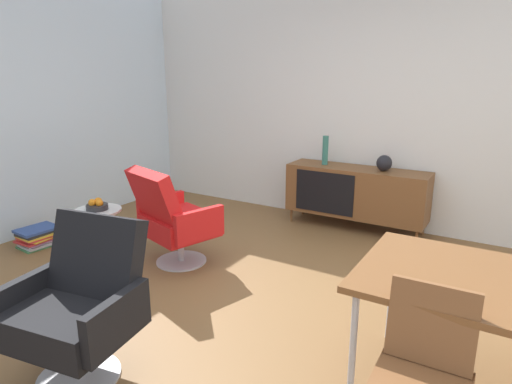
{
  "coord_description": "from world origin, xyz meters",
  "views": [
    {
      "loc": [
        1.44,
        -2.45,
        1.75
      ],
      "look_at": [
        -0.16,
        0.2,
        0.91
      ],
      "focal_mm": 30.57,
      "sensor_mm": 36.0,
      "label": 1
    }
  ],
  "objects": [
    {
      "name": "lounge_chair_red",
      "position": [
        -1.21,
        0.44,
        0.47
      ],
      "size": [
        0.83,
        0.8,
        0.95
      ],
      "color": "red",
      "rests_on": "ground_plane"
    },
    {
      "name": "vase_sculptural_dark",
      "position": [
        -0.48,
        2.3,
        0.89
      ],
      "size": [
        0.07,
        0.07,
        0.34
      ],
      "color": "#337266",
      "rests_on": "sideboard"
    },
    {
      "name": "armchair_black_shell",
      "position": [
        -0.62,
        -1.03,
        0.47
      ],
      "size": [
        0.79,
        0.74,
        0.95
      ],
      "color": "black",
      "rests_on": "ground_plane"
    },
    {
      "name": "sideboard",
      "position": [
        -0.08,
        2.3,
        0.44
      ],
      "size": [
        1.6,
        0.45,
        0.72
      ],
      "color": "brown",
      "rests_on": "ground_plane"
    },
    {
      "name": "magazine_stack",
      "position": [
        -2.74,
        0.04,
        0.1
      ],
      "size": [
        0.33,
        0.4,
        0.2
      ],
      "color": "#3F7F4C",
      "rests_on": "ground_plane"
    },
    {
      "name": "ground_plane",
      "position": [
        0.0,
        0.0,
        0.0
      ],
      "size": [
        8.32,
        8.32,
        0.0
      ],
      "primitive_type": "plane",
      "color": "brown"
    },
    {
      "name": "fruit_bowl",
      "position": [
        -1.87,
        0.13,
        0.56
      ],
      "size": [
        0.2,
        0.2,
        0.11
      ],
      "color": "#262628",
      "rests_on": "side_table_round"
    },
    {
      "name": "wall_back",
      "position": [
        0.0,
        2.6,
        1.4
      ],
      "size": [
        6.8,
        0.12,
        2.8
      ],
      "primitive_type": "cube",
      "color": "silver",
      "rests_on": "ground_plane"
    },
    {
      "name": "side_table_round",
      "position": [
        -1.86,
        0.12,
        0.32
      ],
      "size": [
        0.44,
        0.44,
        0.52
      ],
      "color": "white",
      "rests_on": "ground_plane"
    },
    {
      "name": "vase_cobalt",
      "position": [
        0.22,
        2.3,
        0.81
      ],
      "size": [
        0.17,
        0.17,
        0.18
      ],
      "color": "black",
      "rests_on": "sideboard"
    },
    {
      "name": "dining_chair_front_left",
      "position": [
        1.22,
        -0.68,
        0.47
      ],
      "size": [
        0.41,
        0.43,
        0.86
      ],
      "color": "brown",
      "rests_on": "ground_plane"
    }
  ]
}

